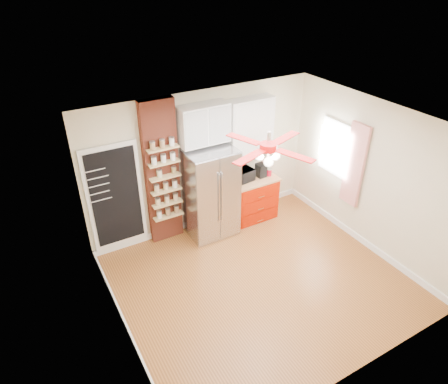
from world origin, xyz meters
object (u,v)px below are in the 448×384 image
ceiling_fan (268,147)px  coffee_maker (261,170)px  canister_left (269,172)px  red_cabinet (252,197)px  pantry_jar_oats (159,174)px  toaster_oven (242,175)px  fridge (210,193)px

ceiling_fan → coffee_maker: bearing=56.7°
canister_left → red_cabinet: bearing=167.6°
canister_left → pantry_jar_oats: pantry_jar_oats is taller
toaster_oven → coffee_maker: coffee_maker is taller
toaster_oven → canister_left: (0.57, -0.08, -0.05)m
red_cabinet → coffee_maker: bearing=-6.1°
canister_left → pantry_jar_oats: size_ratio=1.16×
ceiling_fan → toaster_oven: (0.68, 1.68, -1.41)m
red_cabinet → coffee_maker: 0.61m
pantry_jar_oats → canister_left: bearing=-5.0°
fridge → pantry_jar_oats: 1.06m
red_cabinet → pantry_jar_oats: pantry_jar_oats is taller
coffee_maker → ceiling_fan: bearing=-124.8°
pantry_jar_oats → fridge: bearing=-10.8°
red_cabinet → ceiling_fan: size_ratio=0.67×
ceiling_fan → coffee_maker: ceiling_fan is taller
toaster_oven → coffee_maker: 0.41m
fridge → red_cabinet: size_ratio=1.86×
toaster_oven → red_cabinet: bearing=-9.1°
toaster_oven → ceiling_fan: bearing=-120.1°
fridge → red_cabinet: fridge is taller
fridge → pantry_jar_oats: size_ratio=14.53×
red_cabinet → pantry_jar_oats: size_ratio=7.81×
fridge → pantry_jar_oats: (-0.89, 0.17, 0.56)m
ceiling_fan → toaster_oven: ceiling_fan is taller
ceiling_fan → fridge: bearing=91.8°
fridge → canister_left: (1.30, -0.02, 0.09)m
red_cabinet → toaster_oven: 0.62m
ceiling_fan → pantry_jar_oats: ceiling_fan is taller
pantry_jar_oats → toaster_oven: bearing=-4.1°
red_cabinet → pantry_jar_oats: bearing=176.3°
ceiling_fan → coffee_maker: (1.09, 1.66, -1.39)m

